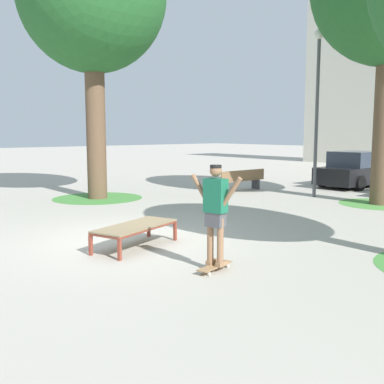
% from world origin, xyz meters
% --- Properties ---
extents(ground_plane, '(120.00, 120.00, 0.00)m').
position_xyz_m(ground_plane, '(0.00, 0.00, 0.00)').
color(ground_plane, '#B2AA9E').
extents(skate_box, '(1.32, 2.04, 0.46)m').
position_xyz_m(skate_box, '(0.67, -0.24, 0.41)').
color(skate_box, brown).
rests_on(skate_box, ground).
extents(skateboard, '(0.37, 0.82, 0.09)m').
position_xyz_m(skateboard, '(2.87, -0.12, 0.08)').
color(skateboard, '#9E754C').
rests_on(skateboard, ground).
extents(skater, '(0.99, 0.34, 1.69)m').
position_xyz_m(skater, '(2.87, -0.12, 1.07)').
color(skater, '#8E6647').
rests_on(skater, skateboard).
extents(grass_patch_near_left, '(3.12, 3.12, 0.01)m').
position_xyz_m(grass_patch_near_left, '(-6.03, 2.64, 0.00)').
color(grass_patch_near_left, '#47893D').
rests_on(grass_patch_near_left, ground).
extents(grass_patch_mid_back, '(2.58, 2.58, 0.01)m').
position_xyz_m(grass_patch_mid_back, '(1.11, 8.87, 0.00)').
color(grass_patch_mid_back, '#519342').
rests_on(grass_patch_mid_back, ground).
extents(car_black, '(1.94, 4.21, 1.50)m').
position_xyz_m(car_black, '(-1.98, 12.81, 0.69)').
color(car_black, black).
rests_on(car_black, ground).
extents(park_bench, '(0.44, 2.40, 0.83)m').
position_xyz_m(park_bench, '(-4.14, 7.90, 0.45)').
color(park_bench, brown).
rests_on(park_bench, ground).
extents(light_post, '(0.36, 0.36, 5.83)m').
position_xyz_m(light_post, '(-1.29, 8.72, 3.83)').
color(light_post, '#4C4C51').
rests_on(light_post, ground).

